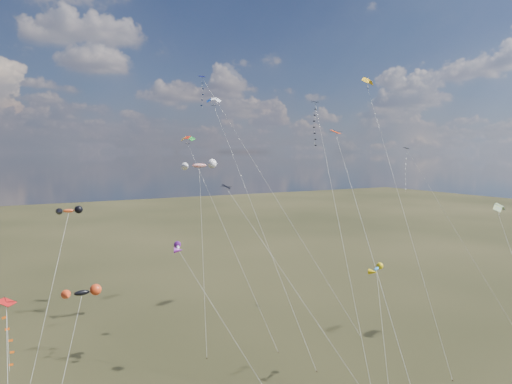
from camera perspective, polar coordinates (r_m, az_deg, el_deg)
diamond_black_high at (r=53.63m, az=7.73°, el=6.74°), size 7.38×19.51×29.39m
diamond_navy_tall at (r=66.47m, az=-5.32°, el=10.31°), size 13.78×20.26×34.39m
diamond_black_mid at (r=47.18m, az=0.35°, el=-5.41°), size 8.28×16.38×19.87m
diamond_red_low at (r=32.98m, az=-28.59°, el=-16.47°), size 1.20×8.32×14.38m
diamond_navy_right at (r=69.19m, az=18.74°, el=1.89°), size 8.30×12.71×24.03m
diamond_orange_center at (r=41.45m, az=12.60°, el=-1.80°), size 5.91×19.38×25.55m
parafoil_yellow at (r=68.63m, az=13.84°, el=13.45°), size 8.22×22.04×34.47m
parafoil_blue_white at (r=67.89m, az=-5.26°, el=11.33°), size 2.43×25.36×31.66m
parafoil_striped at (r=63.28m, az=28.15°, el=-1.50°), size 7.81×12.16×17.56m
parafoil_tricolor at (r=63.78m, az=-8.47°, el=6.58°), size 6.03×17.21×25.88m
novelty_black_orange at (r=46.61m, az=-20.96°, el=-11.71°), size 5.45×8.07×10.82m
novelty_orange_black at (r=58.13m, az=-22.39°, el=-2.26°), size 7.15×13.87×17.00m
novelty_white_purple at (r=50.78m, az=-9.70°, el=-6.91°), size 6.24×11.02×13.45m
novelty_redwhite_stripe at (r=62.06m, az=-7.09°, el=3.27°), size 5.96×12.26×22.32m
novelty_blue_yellow at (r=47.75m, az=14.83°, el=-9.35°), size 6.00×8.29×12.10m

